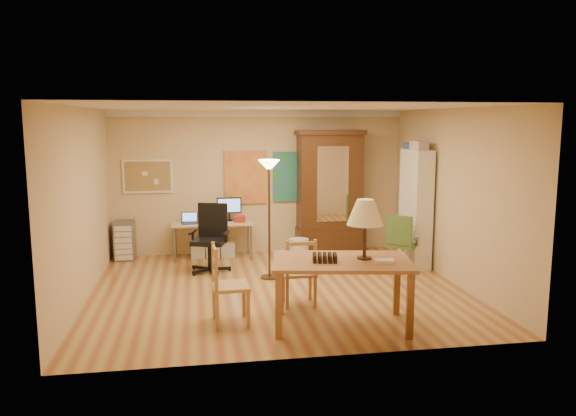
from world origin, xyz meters
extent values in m
plane|color=#975935|center=(0.00, 0.00, 0.00)|extent=(5.50, 5.50, 0.00)
cube|color=white|center=(0.00, 2.46, 2.64)|extent=(5.50, 0.08, 0.12)
cube|color=#A0844B|center=(-2.05, 2.47, 1.50)|extent=(0.90, 0.04, 0.62)
cube|color=gold|center=(-0.25, 2.47, 1.45)|extent=(0.80, 0.04, 1.00)
cube|color=#2A6CAA|center=(0.65, 2.47, 1.45)|extent=(0.75, 0.04, 0.95)
cube|color=brown|center=(0.55, -1.64, 0.81)|extent=(1.82, 1.28, 0.04)
cube|color=brown|center=(-0.27, -1.92, 0.40)|extent=(0.09, 0.09, 0.79)
cube|color=brown|center=(1.22, -2.18, 0.40)|extent=(0.09, 0.09, 0.79)
cube|color=brown|center=(-0.13, -1.09, 0.40)|extent=(0.09, 0.09, 0.79)
cube|color=brown|center=(1.37, -1.35, 0.40)|extent=(0.09, 0.09, 0.79)
cylinder|color=black|center=(0.83, -1.63, 0.85)|extent=(0.18, 0.18, 0.02)
cylinder|color=black|center=(0.83, -1.63, 1.06)|extent=(0.04, 0.04, 0.45)
cone|color=#FFF8C7|center=(0.83, -1.63, 1.42)|extent=(0.45, 0.45, 0.31)
cube|color=silver|center=(1.02, -1.83, 0.85)|extent=(0.25, 0.20, 0.03)
cube|color=black|center=(0.32, -1.68, 0.88)|extent=(0.35, 0.30, 0.09)
cube|color=#AA824E|center=(0.18, -0.76, 0.45)|extent=(0.45, 0.43, 0.04)
cube|color=#AA824E|center=(0.37, -0.59, 0.21)|extent=(0.04, 0.04, 0.43)
cube|color=#AA824E|center=(-0.01, -0.58, 0.21)|extent=(0.04, 0.04, 0.43)
cube|color=#AA824E|center=(0.37, -0.95, 0.21)|extent=(0.04, 0.04, 0.43)
cube|color=#AA824E|center=(-0.01, -0.94, 0.21)|extent=(0.04, 0.04, 0.43)
cube|color=#AA824E|center=(0.37, -0.95, 0.70)|extent=(0.04, 0.04, 0.50)
cube|color=#AA824E|center=(-0.01, -0.94, 0.70)|extent=(0.04, 0.04, 0.50)
cube|color=#AA824E|center=(0.18, -0.94, 0.75)|extent=(0.38, 0.04, 0.05)
cube|color=#AA824E|center=(-0.79, -1.33, 0.48)|extent=(0.46, 0.48, 0.04)
cube|color=#AA824E|center=(-0.59, -1.52, 0.23)|extent=(0.04, 0.04, 0.45)
cube|color=#AA824E|center=(-0.61, -1.12, 0.23)|extent=(0.04, 0.04, 0.45)
cube|color=#AA824E|center=(-0.97, -1.53, 0.23)|extent=(0.04, 0.04, 0.45)
cube|color=#AA824E|center=(-0.99, -1.13, 0.23)|extent=(0.04, 0.04, 0.45)
cube|color=#AA824E|center=(-0.97, -1.53, 0.74)|extent=(0.04, 0.04, 0.53)
cube|color=#AA824E|center=(-0.99, -1.13, 0.74)|extent=(0.04, 0.04, 0.53)
cube|color=#AA824E|center=(-0.98, -1.33, 0.79)|extent=(0.05, 0.40, 0.05)
cylinder|color=#43301B|center=(-0.05, 0.62, 0.02)|extent=(0.29, 0.29, 0.03)
cylinder|color=#43301B|center=(-0.05, 0.62, 0.92)|extent=(0.04, 0.04, 1.79)
cone|color=#FFE0A5|center=(-0.05, 0.62, 1.83)|extent=(0.35, 0.35, 0.14)
cube|color=#BDB28A|center=(-0.90, 2.12, 0.65)|extent=(1.46, 0.64, 0.03)
cylinder|color=slate|center=(-1.58, 1.85, 0.32)|extent=(0.03, 0.03, 0.64)
cylinder|color=slate|center=(-0.22, 1.85, 0.32)|extent=(0.03, 0.03, 0.64)
cylinder|color=slate|center=(-1.58, 2.39, 0.32)|extent=(0.03, 0.03, 0.64)
cylinder|color=slate|center=(-0.22, 2.39, 0.32)|extent=(0.03, 0.03, 0.64)
cube|color=black|center=(-1.31, 2.07, 0.67)|extent=(0.29, 0.20, 0.01)
cube|color=black|center=(-1.31, 2.22, 0.77)|extent=(0.29, 0.05, 0.19)
cube|color=black|center=(-0.58, 2.26, 0.96)|extent=(0.45, 0.04, 0.29)
cone|color=#FFF8C7|center=(-0.95, 2.21, 0.94)|extent=(0.18, 0.18, 0.11)
cube|color=silver|center=(-1.04, 1.98, 0.67)|extent=(0.23, 0.29, 0.01)
cube|color=maroon|center=(-0.40, 2.07, 0.72)|extent=(0.20, 0.15, 0.11)
cube|color=white|center=(-1.17, 2.17, 0.14)|extent=(0.25, 0.22, 0.27)
cube|color=white|center=(-0.90, 2.17, 0.14)|extent=(0.25, 0.22, 0.27)
cube|color=silver|center=(-0.63, 2.17, 0.14)|extent=(0.25, 0.22, 0.27)
cylinder|color=black|center=(-0.99, 1.13, 0.27)|extent=(0.07, 0.07, 0.44)
cube|color=black|center=(-0.99, 1.13, 0.52)|extent=(0.65, 0.64, 0.08)
cube|color=black|center=(-0.91, 1.36, 0.85)|extent=(0.50, 0.20, 0.57)
cube|color=black|center=(-1.26, 1.21, 0.68)|extent=(0.14, 0.33, 0.03)
cube|color=black|center=(-0.71, 1.05, 0.68)|extent=(0.14, 0.33, 0.03)
cylinder|color=slate|center=(2.23, 0.72, 0.23)|extent=(0.06, 0.06, 0.37)
cube|color=#3E632C|center=(2.23, 0.72, 0.45)|extent=(0.62, 0.62, 0.07)
cube|color=#3E632C|center=(2.10, 0.56, 0.73)|extent=(0.36, 0.31, 0.48)
cube|color=slate|center=(2.42, 0.56, 0.58)|extent=(0.21, 0.24, 0.03)
cube|color=slate|center=(2.05, 0.87, 0.58)|extent=(0.21, 0.24, 0.03)
cube|color=slate|center=(-2.49, 2.27, 0.35)|extent=(0.35, 0.40, 0.71)
cube|color=silver|center=(-2.49, 2.06, 0.35)|extent=(0.30, 0.02, 0.61)
cube|color=#38210F|center=(1.32, 2.24, 1.13)|extent=(1.18, 0.54, 2.26)
cube|color=#38210F|center=(1.32, 2.24, 0.24)|extent=(1.23, 0.58, 0.45)
cube|color=white|center=(1.32, 1.97, 1.35)|extent=(0.59, 0.01, 1.40)
cube|color=#38210F|center=(1.32, 2.24, 2.29)|extent=(1.27, 0.60, 0.09)
cube|color=white|center=(2.55, 0.99, 1.01)|extent=(0.30, 0.81, 2.02)
cube|color=#993333|center=(2.51, 0.84, 0.49)|extent=(0.18, 0.40, 0.24)
cube|color=#334C99|center=(2.51, 1.19, 1.68)|extent=(0.18, 0.28, 0.20)
cylinder|color=silver|center=(0.60, 1.51, 0.22)|extent=(0.35, 0.35, 0.43)
camera|label=1|loc=(-1.18, -8.07, 2.51)|focal=35.00mm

